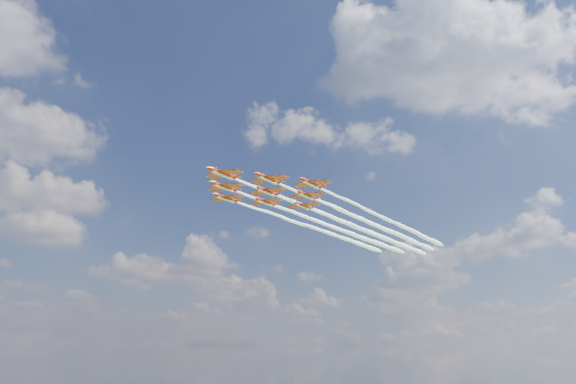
{
  "coord_description": "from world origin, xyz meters",
  "views": [
    {
      "loc": [
        -74.17,
        -134.35,
        43.0
      ],
      "look_at": [
        13.65,
        -3.53,
        86.06
      ],
      "focal_mm": 35.0,
      "sensor_mm": 36.0,
      "label": 1
    }
  ],
  "objects": [
    {
      "name": "jet_row3_centre",
      "position": [
        53.11,
        18.13,
        85.61
      ],
      "size": [
        100.27,
        47.74,
        3.04
      ],
      "rotation": [
        0.0,
        0.0,
        0.42
      ],
      "color": "red"
    },
    {
      "name": "jet_tail",
      "position": [
        71.46,
        26.3,
        85.61
      ],
      "size": [
        100.27,
        47.74,
        3.04
      ],
      "rotation": [
        0.0,
        0.0,
        0.42
      ],
      "color": "red"
    },
    {
      "name": "jet_row2_starb",
      "position": [
        40.92,
        20.8,
        85.61
      ],
      "size": [
        100.27,
        47.74,
        3.04
      ],
      "rotation": [
        0.0,
        0.0,
        0.42
      ],
      "color": "red"
    },
    {
      "name": "jet_row3_starb",
      "position": [
        47.1,
        31.63,
        85.61
      ],
      "size": [
        100.27,
        47.74,
        3.04
      ],
      "rotation": [
        0.0,
        0.0,
        0.42
      ],
      "color": "red"
    },
    {
      "name": "jet_row2_port",
      "position": [
        46.93,
        7.3,
        85.61
      ],
      "size": [
        100.27,
        47.74,
        3.04
      ],
      "rotation": [
        0.0,
        0.0,
        0.42
      ],
      "color": "red"
    },
    {
      "name": "jet_row4_port",
      "position": [
        65.29,
        15.47,
        85.61
      ],
      "size": [
        100.27,
        47.74,
        3.04
      ],
      "rotation": [
        0.0,
        0.0,
        0.42
      ],
      "color": "red"
    },
    {
      "name": "jet_lead",
      "position": [
        34.75,
        9.96,
        85.61
      ],
      "size": [
        100.27,
        47.74,
        3.04
      ],
      "rotation": [
        0.0,
        0.0,
        0.42
      ],
      "color": "red"
    },
    {
      "name": "jet_row3_port",
      "position": [
        59.12,
        4.63,
        85.61
      ],
      "size": [
        100.27,
        47.74,
        3.04
      ],
      "rotation": [
        0.0,
        0.0,
        0.42
      ],
      "color": "red"
    },
    {
      "name": "jet_row4_starb",
      "position": [
        59.28,
        28.97,
        85.61
      ],
      "size": [
        100.27,
        47.74,
        3.04
      ],
      "rotation": [
        0.0,
        0.0,
        0.42
      ],
      "color": "red"
    }
  ]
}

